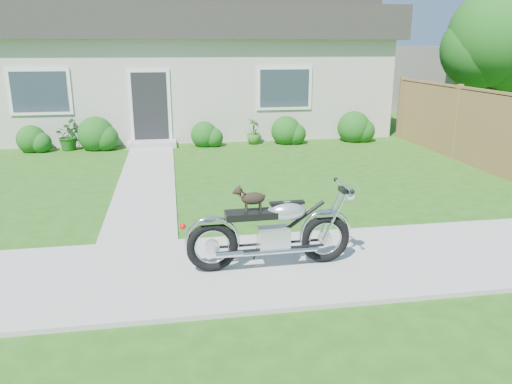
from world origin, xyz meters
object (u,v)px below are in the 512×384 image
motorcycle_with_dog (274,231)px  tree_near (503,42)px  house (195,66)px  tree_far (500,52)px  fence (456,122)px  potted_plant_left (67,135)px  potted_plant_right (254,132)px

motorcycle_with_dog → tree_near: bearing=42.4°
house → tree_far: house is taller
house → fence: 8.96m
motorcycle_with_dog → fence: bearing=43.1°
house → potted_plant_left: bearing=-138.0°
potted_plant_right → tree_near: bearing=-2.6°
tree_near → potted_plant_left: 13.11m
fence → tree_near: tree_near is taller
fence → potted_plant_left: size_ratio=7.90×
tree_near → potted_plant_left: bearing=178.5°
potted_plant_right → fence: bearing=-30.2°
tree_far → potted_plant_right: tree_far is taller
house → motorcycle_with_dog: bearing=-88.5°
fence → motorcycle_with_dog: (-5.98, -5.82, -0.40)m
house → fence: bearing=-44.7°
house → tree_far: (9.79, -2.62, 0.48)m
fence → potted_plant_left: bearing=164.5°
house → potted_plant_right: size_ratio=16.77×
tree_far → potted_plant_right: 8.65m
house → fence: (6.30, -6.24, -1.22)m
house → potted_plant_right: (1.49, -3.44, -1.78)m
tree_far → potted_plant_left: size_ratio=4.91×
fence → tree_near: 4.18m
tree_near → motorcycle_with_dog: 12.26m
fence → potted_plant_right: size_ratio=8.81×
tree_near → house: bearing=157.3°
motorcycle_with_dog → potted_plant_right: bearing=81.1°
house → fence: size_ratio=1.90×
tree_far → potted_plant_left: bearing=-176.5°
tree_far → motorcycle_with_dog: (-9.47, -9.45, -2.10)m
potted_plant_right → motorcycle_with_dog: bearing=-97.7°
fence → potted_plant_right: fence is taller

